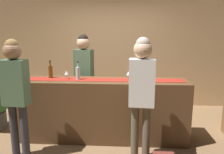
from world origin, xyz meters
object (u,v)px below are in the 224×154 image
Objects in this scene: wine_bottle_amber at (50,72)px; bartender at (84,69)px; wine_glass_mid_counter at (128,74)px; customer_browsing at (15,87)px; wine_bottle_clear at (78,73)px; customer_sipping at (142,86)px; wine_glass_near_customer at (66,73)px.

wine_bottle_amber is 0.17× the size of bartender.
wine_glass_mid_counter is 1.71m from customer_browsing.
bartender reaches higher than customer_browsing.
customer_sipping is (1.00, -0.62, -0.06)m from wine_bottle_clear.
wine_glass_mid_counter is at bearing 108.77° from customer_sipping.
bartender is (0.18, 0.57, -0.03)m from wine_glass_near_customer.
wine_glass_mid_counter is 0.08× the size of bartender.
bartender is at bearing 64.20° from customer_browsing.
customer_sipping is at bearing -31.73° from wine_bottle_clear.
wine_bottle_clear is at bearing -11.80° from wine_bottle_amber.
wine_bottle_clear is at bearing 45.83° from customer_browsing.
customer_sipping is (0.17, -0.66, -0.05)m from wine_glass_mid_counter.
wine_bottle_clear reaches higher than wine_glass_mid_counter.
wine_glass_near_customer is 0.08× the size of customer_sipping.
wine_bottle_amber is 1.33m from wine_glass_mid_counter.
customer_browsing is at bearing -138.31° from wine_bottle_clear.
customer_sipping is at bearing -75.45° from wine_glass_mid_counter.
customer_sipping is (1.02, -1.22, -0.02)m from bartender.
wine_glass_near_customer is 0.87m from customer_browsing.
wine_glass_mid_counter is 0.08× the size of customer_sipping.
wine_glass_mid_counter is (1.33, -0.06, -0.01)m from wine_bottle_amber.
wine_glass_near_customer is 0.08× the size of customer_browsing.
customer_sipping is at bearing -28.25° from wine_glass_near_customer.
customer_browsing is (-0.24, -0.76, -0.08)m from wine_bottle_amber.
wine_bottle_clear reaches higher than wine_glass_near_customer.
customer_sipping is 1.74m from customer_browsing.
wine_glass_near_customer is at bearing -179.03° from wine_glass_mid_counter.
wine_bottle_clear is at bearing 152.50° from customer_sipping.
wine_bottle_clear is 2.10× the size of wine_glass_near_customer.
wine_glass_near_customer is at bearing 55.90° from customer_browsing.
customer_browsing is at bearing 71.77° from bartender.
wine_glass_mid_counter is at bearing 28.16° from customer_browsing.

